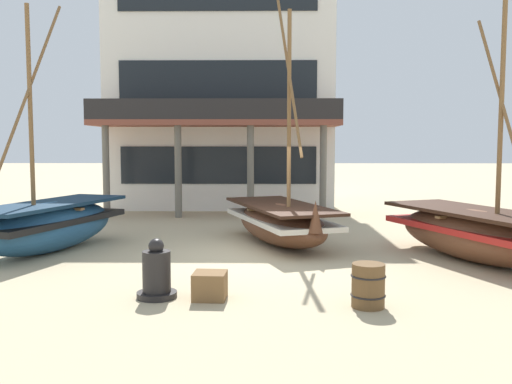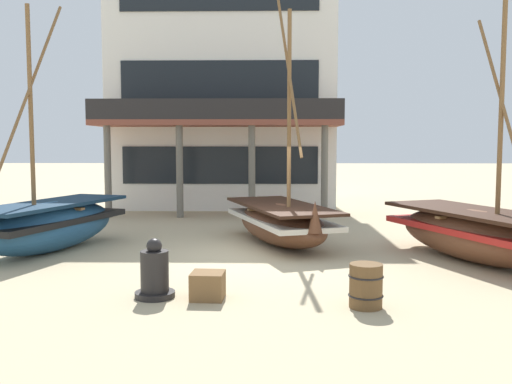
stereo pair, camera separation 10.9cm
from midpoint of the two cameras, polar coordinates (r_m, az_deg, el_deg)
name	(u,v)px [view 2 (the right image)]	position (r m, az deg, el deg)	size (l,w,h in m)	color
ground_plane	(255,257)	(12.83, 0.15, -6.63)	(120.00, 120.00, 0.00)	tan
fishing_boat_near_left	(50,224)	(14.25, -20.08, -3.06)	(2.72, 4.67, 5.89)	#23517A
fishing_boat_centre_large	(281,221)	(14.40, 2.79, -3.02)	(3.04, 4.83, 6.25)	brown
fishing_boat_far_right	(477,233)	(13.19, 21.89, -3.90)	(3.25, 5.02, 5.62)	brown
capstan_winch	(155,274)	(9.59, -10.00, -8.27)	(0.67, 0.67, 1.00)	black
wooden_barrel	(366,286)	(9.07, 11.51, -9.38)	(0.56, 0.56, 0.70)	brown
cargo_crate	(208,285)	(9.43, -4.62, -9.51)	(0.54, 0.54, 0.45)	brown
harbor_building_main	(225,87)	(24.01, -3.04, 10.64)	(9.16, 7.79, 9.91)	white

